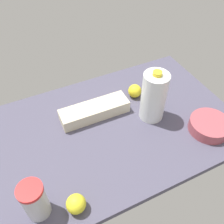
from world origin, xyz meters
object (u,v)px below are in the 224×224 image
object	(u,v)px
egg_carton	(95,111)
lemon_loose	(135,91)
mixing_bowl	(209,126)
lemon_far_back	(76,204)
tumbler_cup	(35,201)
milk_jug	(154,97)

from	to	relation	value
egg_carton	lemon_loose	size ratio (longest dim) A/B	4.82
mixing_bowl	lemon_far_back	size ratio (longest dim) A/B	2.57
lemon_loose	mixing_bowl	bearing A→B (deg)	-61.10
egg_carton	mixing_bowl	size ratio (longest dim) A/B	1.82
mixing_bowl	lemon_far_back	world-z (taller)	lemon_far_back
tumbler_cup	mixing_bowl	bearing A→B (deg)	2.51
tumbler_cup	mixing_bowl	distance (cm)	81.66
milk_jug	tumbler_cup	distance (cm)	66.29
egg_carton	mixing_bowl	xyz separation A→B (cm)	(44.43, -31.82, -0.45)
milk_jug	lemon_loose	distance (cm)	18.48
mixing_bowl	milk_jug	bearing A→B (deg)	134.77
lemon_loose	lemon_far_back	bearing A→B (deg)	-137.94
egg_carton	lemon_far_back	distance (cm)	47.25
tumbler_cup	lemon_loose	size ratio (longest dim) A/B	2.36
mixing_bowl	lemon_loose	xyz separation A→B (cm)	(-19.69, 35.66, 0.85)
milk_jug	tumbler_cup	bearing A→B (deg)	-159.52
lemon_far_back	lemon_loose	size ratio (longest dim) A/B	1.03
egg_carton	lemon_far_back	bearing A→B (deg)	-120.09
tumbler_cup	lemon_far_back	distance (cm)	14.37
egg_carton	lemon_far_back	world-z (taller)	lemon_far_back
milk_jug	egg_carton	size ratio (longest dim) A/B	0.79
egg_carton	tumbler_cup	bearing A→B (deg)	-135.27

